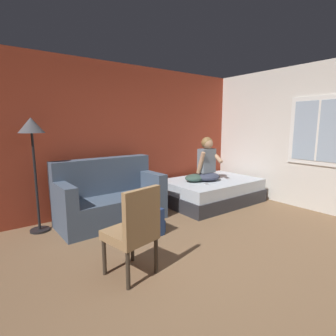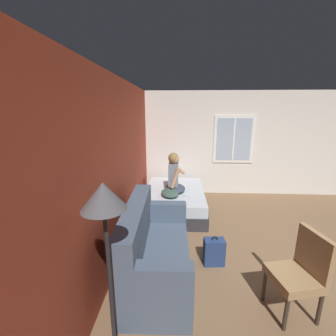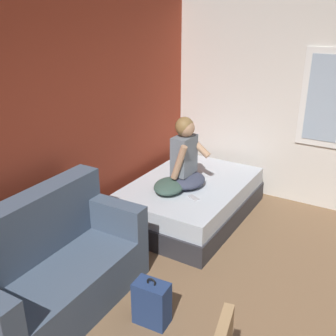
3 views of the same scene
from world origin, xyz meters
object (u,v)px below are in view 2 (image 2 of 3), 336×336
at_px(bed, 175,200).
at_px(throw_pillow, 170,193).
at_px(couch, 153,251).
at_px(side_chair, 300,271).
at_px(person_seated, 174,176).
at_px(floor_lamp, 105,215).
at_px(cell_phone, 186,196).
at_px(backpack, 214,252).

height_order(bed, throw_pillow, throw_pillow).
relative_size(couch, side_chair, 1.76).
relative_size(person_seated, floor_lamp, 0.51).
bearing_deg(couch, cell_phone, -15.73).
bearing_deg(bed, side_chair, -151.45).
height_order(couch, person_seated, person_seated).
bearing_deg(side_chair, couch, 74.06).
distance_m(couch, cell_phone, 1.82).
distance_m(bed, couch, 2.16).
bearing_deg(bed, floor_lamp, 171.24).
height_order(backpack, floor_lamp, floor_lamp).
bearing_deg(cell_phone, side_chair, -127.78).
height_order(side_chair, person_seated, person_seated).
distance_m(couch, side_chair, 1.74).
relative_size(couch, backpack, 3.76).
relative_size(couch, throw_pillow, 3.58).
distance_m(couch, backpack, 0.94).
distance_m(side_chair, cell_phone, 2.52).
height_order(bed, side_chair, side_chair).
height_order(person_seated, cell_phone, person_seated).
distance_m(bed, side_chair, 2.99).
bearing_deg(cell_phone, floor_lamp, -170.36).
relative_size(throw_pillow, cell_phone, 3.33).
distance_m(side_chair, floor_lamp, 2.19).
xyz_separation_m(side_chair, cell_phone, (2.23, 1.18, -0.05)).
bearing_deg(floor_lamp, backpack, -39.62).
bearing_deg(bed, cell_phone, -147.45).
height_order(bed, person_seated, person_seated).
xyz_separation_m(cell_phone, floor_lamp, (-2.80, 0.74, 0.94)).
distance_m(person_seated, throw_pillow, 0.39).
bearing_deg(person_seated, throw_pillow, 161.60).
relative_size(bed, couch, 1.13).
height_order(throw_pillow, floor_lamp, floor_lamp).
relative_size(couch, floor_lamp, 1.01).
bearing_deg(throw_pillow, person_seated, -18.40).
xyz_separation_m(side_chair, person_seated, (2.49, 1.43, 0.30)).
distance_m(bed, cell_phone, 0.52).
relative_size(side_chair, person_seated, 1.12).
bearing_deg(throw_pillow, cell_phone, -91.49).
height_order(backpack, cell_phone, cell_phone).
xyz_separation_m(bed, backpack, (-1.84, -0.62, -0.04)).
relative_size(bed, backpack, 4.23).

